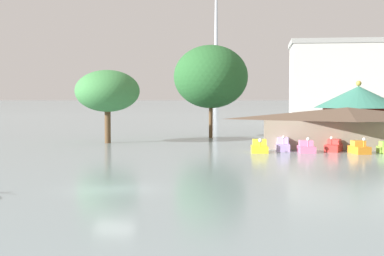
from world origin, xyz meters
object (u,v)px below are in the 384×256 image
(green_roof_pavilion, at_px, (358,110))
(boathouse, at_px, (347,126))
(pedal_boat_yellow, at_px, (259,147))
(shoreline_tree_tall_left, at_px, (107,91))
(shoreline_tree_mid, at_px, (211,77))
(pedal_boat_orange, at_px, (359,148))
(background_building_block, at_px, (372,82))
(pedal_boat_red, at_px, (334,146))
(distant_broadcast_tower, at_px, (216,3))
(pedal_boat_lavender, at_px, (283,145))
(pedal_boat_pink, at_px, (306,147))

(green_roof_pavilion, bearing_deg, boathouse, -106.32)
(pedal_boat_yellow, height_order, green_roof_pavilion, green_roof_pavilion)
(shoreline_tree_tall_left, bearing_deg, shoreline_tree_mid, 42.19)
(pedal_boat_orange, height_order, background_building_block, background_building_block)
(pedal_boat_red, relative_size, green_roof_pavilion, 0.28)
(shoreline_tree_mid, distance_m, background_building_block, 54.78)
(pedal_boat_red, height_order, distant_broadcast_tower, distant_broadcast_tower)
(shoreline_tree_tall_left, xyz_separation_m, background_building_block, (42.32, 56.20, 2.43))
(pedal_boat_red, bearing_deg, distant_broadcast_tower, -154.52)
(pedal_boat_yellow, distance_m, distant_broadcast_tower, 354.92)
(pedal_boat_orange, relative_size, boathouse, 0.14)
(pedal_boat_orange, xyz_separation_m, distant_broadcast_tower, (-42.39, 345.92, 72.80))
(pedal_boat_lavender, relative_size, background_building_block, 0.08)
(pedal_boat_lavender, height_order, pedal_boat_pink, pedal_boat_lavender)
(shoreline_tree_mid, bearing_deg, shoreline_tree_tall_left, -137.81)
(background_building_block, bearing_deg, boathouse, -103.35)
(background_building_block, bearing_deg, pedal_boat_red, -104.11)
(green_roof_pavilion, distance_m, shoreline_tree_mid, 20.28)
(pedal_boat_red, distance_m, shoreline_tree_tall_left, 27.97)
(background_building_block, height_order, distant_broadcast_tower, distant_broadcast_tower)
(pedal_boat_yellow, bearing_deg, shoreline_tree_tall_left, -119.72)
(pedal_boat_orange, height_order, shoreline_tree_mid, shoreline_tree_mid)
(pedal_boat_yellow, distance_m, shoreline_tree_mid, 22.53)
(pedal_boat_orange, xyz_separation_m, boathouse, (-0.18, 7.02, 1.84))
(pedal_boat_yellow, xyz_separation_m, background_building_block, (23.67, 65.42, 8.31))
(distant_broadcast_tower, bearing_deg, shoreline_tree_mid, -85.51)
(pedal_boat_yellow, distance_m, background_building_block, 70.06)
(pedal_boat_yellow, height_order, pedal_boat_red, pedal_boat_red)
(boathouse, xyz_separation_m, distant_broadcast_tower, (-42.21, 338.90, 70.95))
(pedal_boat_lavender, distance_m, pedal_boat_orange, 7.82)
(pedal_boat_pink, bearing_deg, green_roof_pavilion, 149.69)
(pedal_boat_lavender, distance_m, shoreline_tree_tall_left, 23.03)
(pedal_boat_lavender, relative_size, boathouse, 0.14)
(green_roof_pavilion, relative_size, distant_broadcast_tower, 0.07)
(shoreline_tree_tall_left, bearing_deg, pedal_boat_orange, -17.96)
(shoreline_tree_tall_left, distance_m, background_building_block, 70.39)
(pedal_boat_yellow, height_order, boathouse, boathouse)
(green_roof_pavilion, height_order, shoreline_tree_tall_left, shoreline_tree_tall_left)
(pedal_boat_yellow, bearing_deg, pedal_boat_red, 101.38)
(pedal_boat_orange, bearing_deg, shoreline_tree_mid, -156.00)
(pedal_boat_yellow, bearing_deg, pedal_boat_orange, 86.28)
(boathouse, xyz_separation_m, shoreline_tree_tall_left, (-28.44, 2.25, 4.04))
(pedal_boat_orange, bearing_deg, pedal_boat_pink, -114.04)
(boathouse, height_order, background_building_block, background_building_block)
(pedal_boat_lavender, distance_m, background_building_block, 67.31)
(pedal_boat_red, height_order, background_building_block, background_building_block)
(green_roof_pavilion, bearing_deg, pedal_boat_yellow, -127.09)
(pedal_boat_pink, xyz_separation_m, shoreline_tree_tall_left, (-23.44, 8.55, 5.92))
(pedal_boat_red, bearing_deg, shoreline_tree_tall_left, -86.40)
(shoreline_tree_mid, bearing_deg, distant_broadcast_tower, 94.49)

